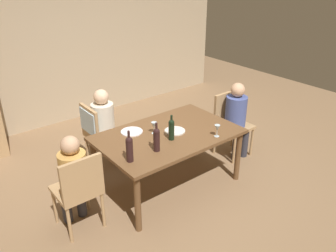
{
  "coord_description": "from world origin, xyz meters",
  "views": [
    {
      "loc": [
        -2.31,
        -2.92,
        2.63
      ],
      "look_at": [
        0.0,
        0.0,
        0.83
      ],
      "focal_mm": 36.93,
      "sensor_mm": 36.0,
      "label": 1
    }
  ],
  "objects_px": {
    "chair_far_left": "(96,129)",
    "person_man_guest": "(237,115)",
    "chair_right_end": "(230,120)",
    "wine_bottle_tall_green": "(129,148)",
    "wine_glass_near_left": "(217,128)",
    "person_woman_host": "(105,122)",
    "wine_bottle_dark_red": "(171,129)",
    "dinner_plate_guest_left": "(132,132)",
    "person_man_bearded": "(73,175)",
    "wine_bottle_short_olive": "(157,139)",
    "wine_glass_centre": "(154,125)",
    "dining_table": "(168,139)",
    "dinner_plate_host": "(175,131)",
    "chair_left_end": "(79,188)"
  },
  "relations": [
    {
      "from": "chair_left_end",
      "to": "wine_glass_near_left",
      "type": "xyz_separation_m",
      "value": [
        1.63,
        -0.33,
        0.3
      ]
    },
    {
      "from": "chair_left_end",
      "to": "dinner_plate_host",
      "type": "bearing_deg",
      "value": 3.34
    },
    {
      "from": "chair_right_end",
      "to": "wine_bottle_tall_green",
      "type": "bearing_deg",
      "value": 9.92
    },
    {
      "from": "person_woman_host",
      "to": "dinner_plate_guest_left",
      "type": "xyz_separation_m",
      "value": [
        0.03,
        -0.62,
        0.09
      ]
    },
    {
      "from": "chair_far_left",
      "to": "person_man_guest",
      "type": "bearing_deg",
      "value": 61.3
    },
    {
      "from": "chair_right_end",
      "to": "wine_glass_near_left",
      "type": "height_order",
      "value": "chair_right_end"
    },
    {
      "from": "chair_right_end",
      "to": "person_man_bearded",
      "type": "relative_size",
      "value": 0.85
    },
    {
      "from": "dinner_plate_guest_left",
      "to": "person_man_guest",
      "type": "bearing_deg",
      "value": -11.92
    },
    {
      "from": "chair_far_left",
      "to": "wine_bottle_short_olive",
      "type": "bearing_deg",
      "value": 7.24
    },
    {
      "from": "person_woman_host",
      "to": "wine_glass_near_left",
      "type": "relative_size",
      "value": 7.51
    },
    {
      "from": "person_woman_host",
      "to": "dinner_plate_guest_left",
      "type": "bearing_deg",
      "value": 2.76
    },
    {
      "from": "chair_far_left",
      "to": "chair_right_end",
      "type": "relative_size",
      "value": 1.0
    },
    {
      "from": "person_man_guest",
      "to": "wine_bottle_tall_green",
      "type": "relative_size",
      "value": 3.17
    },
    {
      "from": "person_woman_host",
      "to": "person_man_bearded",
      "type": "relative_size",
      "value": 1.03
    },
    {
      "from": "wine_bottle_short_olive",
      "to": "wine_glass_near_left",
      "type": "bearing_deg",
      "value": -12.65
    },
    {
      "from": "wine_glass_near_left",
      "to": "wine_glass_centre",
      "type": "distance_m",
      "value": 0.75
    },
    {
      "from": "wine_bottle_short_olive",
      "to": "dinner_plate_host",
      "type": "bearing_deg",
      "value": 27.65
    },
    {
      "from": "person_woman_host",
      "to": "wine_glass_centre",
      "type": "relative_size",
      "value": 7.51
    },
    {
      "from": "dinner_plate_guest_left",
      "to": "person_man_bearded",
      "type": "bearing_deg",
      "value": -162.96
    },
    {
      "from": "wine_bottle_dark_red",
      "to": "dinner_plate_guest_left",
      "type": "height_order",
      "value": "wine_bottle_dark_red"
    },
    {
      "from": "chair_right_end",
      "to": "person_man_guest",
      "type": "distance_m",
      "value": 0.16
    },
    {
      "from": "dining_table",
      "to": "person_man_bearded",
      "type": "xyz_separation_m",
      "value": [
        -1.23,
        0.03,
        -0.02
      ]
    },
    {
      "from": "chair_left_end",
      "to": "dinner_plate_guest_left",
      "type": "distance_m",
      "value": 1.0
    },
    {
      "from": "wine_bottle_short_olive",
      "to": "dinner_plate_guest_left",
      "type": "xyz_separation_m",
      "value": [
        0.03,
        0.55,
        -0.14
      ]
    },
    {
      "from": "person_man_bearded",
      "to": "dinner_plate_guest_left",
      "type": "distance_m",
      "value": 0.95
    },
    {
      "from": "chair_right_end",
      "to": "person_woman_host",
      "type": "bearing_deg",
      "value": -27.83
    },
    {
      "from": "person_woman_host",
      "to": "person_man_guest",
      "type": "height_order",
      "value": "person_woman_host"
    },
    {
      "from": "person_man_guest",
      "to": "wine_bottle_dark_red",
      "type": "height_order",
      "value": "person_man_guest"
    },
    {
      "from": "chair_far_left",
      "to": "wine_glass_near_left",
      "type": "distance_m",
      "value": 1.64
    },
    {
      "from": "chair_right_end",
      "to": "wine_bottle_dark_red",
      "type": "height_order",
      "value": "wine_bottle_dark_red"
    },
    {
      "from": "chair_right_end",
      "to": "wine_glass_centre",
      "type": "height_order",
      "value": "chair_right_end"
    },
    {
      "from": "chair_right_end",
      "to": "chair_left_end",
      "type": "bearing_deg",
      "value": 4.07
    },
    {
      "from": "wine_glass_centre",
      "to": "dining_table",
      "type": "bearing_deg",
      "value": -39.04
    },
    {
      "from": "chair_far_left",
      "to": "wine_bottle_tall_green",
      "type": "distance_m",
      "value": 1.22
    },
    {
      "from": "dining_table",
      "to": "person_woman_host",
      "type": "relative_size",
      "value": 1.51
    },
    {
      "from": "person_man_bearded",
      "to": "dining_table",
      "type": "bearing_deg",
      "value": -1.19
    },
    {
      "from": "wine_bottle_short_olive",
      "to": "person_woman_host",
      "type": "bearing_deg",
      "value": 89.96
    },
    {
      "from": "dining_table",
      "to": "chair_far_left",
      "type": "height_order",
      "value": "chair_far_left"
    },
    {
      "from": "chair_left_end",
      "to": "wine_glass_near_left",
      "type": "bearing_deg",
      "value": -11.51
    },
    {
      "from": "chair_right_end",
      "to": "wine_bottle_tall_green",
      "type": "relative_size",
      "value": 2.62
    },
    {
      "from": "chair_far_left",
      "to": "dinner_plate_host",
      "type": "height_order",
      "value": "chair_far_left"
    },
    {
      "from": "chair_left_end",
      "to": "chair_right_end",
      "type": "height_order",
      "value": "same"
    },
    {
      "from": "wine_bottle_dark_red",
      "to": "chair_left_end",
      "type": "bearing_deg",
      "value": 177.21
    },
    {
      "from": "wine_glass_centre",
      "to": "wine_bottle_short_olive",
      "type": "bearing_deg",
      "value": -122.41
    },
    {
      "from": "wine_bottle_dark_red",
      "to": "wine_glass_centre",
      "type": "height_order",
      "value": "wine_bottle_dark_red"
    },
    {
      "from": "wine_bottle_dark_red",
      "to": "person_man_guest",
      "type": "bearing_deg",
      "value": 5.23
    },
    {
      "from": "dinner_plate_host",
      "to": "wine_bottle_dark_red",
      "type": "bearing_deg",
      "value": -140.69
    },
    {
      "from": "chair_far_left",
      "to": "wine_glass_centre",
      "type": "xyz_separation_m",
      "value": [
        0.37,
        -0.82,
        0.24
      ]
    },
    {
      "from": "chair_right_end",
      "to": "wine_bottle_short_olive",
      "type": "xyz_separation_m",
      "value": [
        -1.58,
        -0.34,
        0.35
      ]
    },
    {
      "from": "person_woman_host",
      "to": "wine_glass_centre",
      "type": "height_order",
      "value": "person_woman_host"
    }
  ]
}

